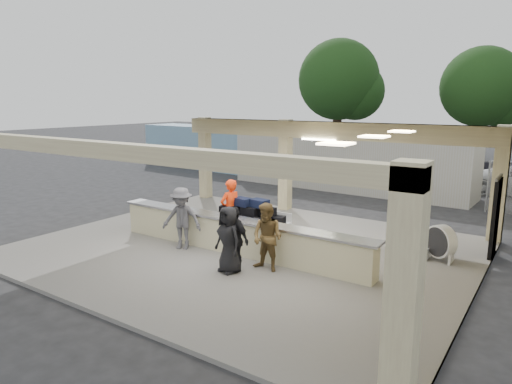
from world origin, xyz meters
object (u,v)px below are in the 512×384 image
Objects in this scene: passenger_b at (234,239)px; car_dark at (505,176)px; container_blue at (213,147)px; container_white at (347,163)px; baggage_counter at (235,235)px; luggage_cart at (247,218)px; passenger_a at (267,237)px; baggage_handler at (230,210)px; passenger_c at (182,218)px; drum_fan at (441,242)px; passenger_d at (229,239)px.

car_dark is (4.25, 16.32, -0.27)m from passenger_b.
container_white is at bearing -6.31° from container_blue.
luggage_cart is (-0.32, 1.01, 0.22)m from baggage_counter.
luggage_cart is at bearing 107.47° from baggage_counter.
passenger_b is at bearing -142.35° from passenger_a.
baggage_handler is 1.10× the size of passenger_a.
luggage_cart is 2.45m from passenger_a.
passenger_c is 0.17× the size of container_blue.
baggage_handler is (-0.46, -0.21, 0.23)m from luggage_cart.
drum_fan is at bearing -137.43° from car_dark.
passenger_a is 0.44× the size of car_dark.
container_white is 10.01m from container_blue.
passenger_a is (1.79, -1.67, 0.14)m from luggage_cart.
passenger_c is (-1.13, -1.58, 0.18)m from luggage_cart.
passenger_c is (-1.45, -0.57, 0.39)m from baggage_counter.
container_white reaches higher than car_dark.
luggage_cart is 1.40× the size of passenger_d.
passenger_b is (1.12, -2.14, 0.11)m from luggage_cart.
container_white reaches higher than luggage_cart.
passenger_a reaches higher than luggage_cart.
baggage_counter is at bearing 158.32° from passenger_a.
container_white reaches higher than passenger_a.
baggage_handler reaches higher than drum_fan.
luggage_cart is 0.20× the size of container_white.
passenger_c reaches higher than passenger_a.
car_dark is 0.38× the size of container_blue.
car_dark is at bearing 36.29° from container_white.
container_white is at bearing -157.99° from baggage_handler.
luggage_cart is at bearing -81.63° from container_white.
car_dark reaches higher than drum_fan.
passenger_b is (0.80, -1.13, 0.33)m from baggage_counter.
container_blue is (-12.67, 13.35, 0.37)m from passenger_a.
baggage_handler is (-5.64, -1.65, 0.42)m from drum_fan.
luggage_cart is at bearing 139.50° from passenger_a.
passenger_b is 12.20m from container_white.
passenger_d reaches higher than passenger_b.
passenger_d is (-0.72, -0.61, -0.02)m from passenger_a.
passenger_c is 11.45m from container_white.
passenger_d is at bearing -77.84° from container_white.
container_white is (-0.58, 10.07, 0.23)m from baggage_handler.
drum_fan is 0.59× the size of passenger_d.
baggage_counter is at bearing 134.68° from passenger_d.
passenger_d is (0.74, -1.27, 0.34)m from baggage_counter.
container_blue reaches higher than passenger_c.
passenger_a is at bearing -46.23° from luggage_cart.
baggage_handler is at bearing -130.03° from drum_fan.
passenger_c is (-2.92, 0.09, 0.03)m from passenger_a.
passenger_d reaches higher than luggage_cart.
drum_fan is 5.41m from passenger_b.
baggage_handler is 1.53m from passenger_c.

